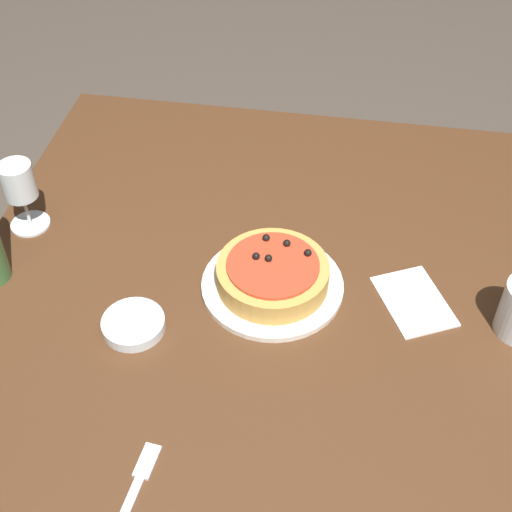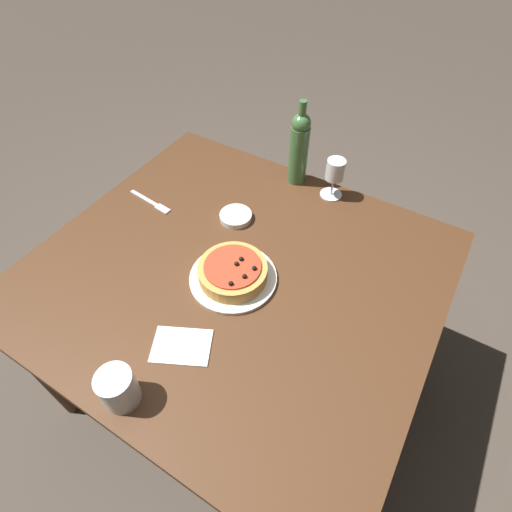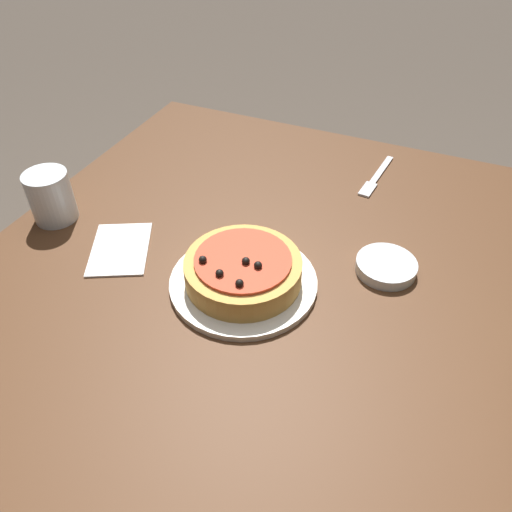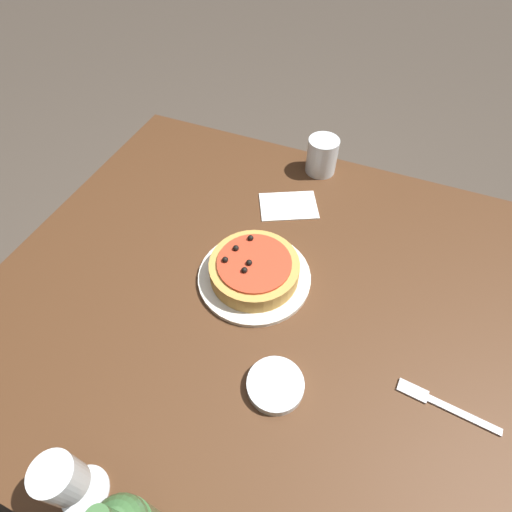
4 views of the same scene
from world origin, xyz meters
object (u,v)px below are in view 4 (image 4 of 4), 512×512
(pizza, at_px, (254,269))
(water_cup, at_px, (322,156))
(side_bowl, at_px, (275,385))
(fork, at_px, (441,404))
(dining_table, at_px, (256,311))
(wine_glass, at_px, (63,480))
(dinner_plate, at_px, (254,277))

(pizza, bearing_deg, water_cup, -93.64)
(pizza, xyz_separation_m, side_bowl, (-0.14, 0.23, -0.03))
(water_cup, bearing_deg, fork, 125.35)
(dining_table, xyz_separation_m, pizza, (0.02, -0.03, 0.12))
(dining_table, xyz_separation_m, side_bowl, (-0.12, 0.19, 0.10))
(water_cup, height_order, side_bowl, water_cup)
(dining_table, distance_m, water_cup, 0.49)
(dining_table, distance_m, side_bowl, 0.25)
(dining_table, xyz_separation_m, wine_glass, (0.11, 0.48, 0.19))
(dinner_plate, distance_m, pizza, 0.03)
(pizza, bearing_deg, fork, 162.61)
(pizza, height_order, water_cup, water_cup)
(side_bowl, bearing_deg, dining_table, -57.87)
(dinner_plate, bearing_deg, pizza, -4.29)
(dining_table, height_order, dinner_plate, dinner_plate)
(dinner_plate, distance_m, wine_glass, 0.53)
(pizza, distance_m, wine_glass, 0.52)
(dining_table, bearing_deg, dinner_plate, -63.46)
(water_cup, bearing_deg, dining_table, 88.60)
(dinner_plate, distance_m, water_cup, 0.44)
(dinner_plate, bearing_deg, water_cup, -93.61)
(wine_glass, bearing_deg, dining_table, -102.70)
(fork, bearing_deg, water_cup, -48.58)
(side_bowl, bearing_deg, dinner_plate, -58.64)
(wine_glass, bearing_deg, dinner_plate, -100.17)
(dinner_plate, height_order, water_cup, water_cup)
(dinner_plate, xyz_separation_m, fork, (-0.44, 0.14, -0.00))
(dining_table, xyz_separation_m, dinner_plate, (0.02, -0.03, 0.09))
(dining_table, height_order, water_cup, water_cup)
(dining_table, relative_size, wine_glass, 8.02)
(pizza, distance_m, fork, 0.46)
(water_cup, bearing_deg, dinner_plate, 86.39)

